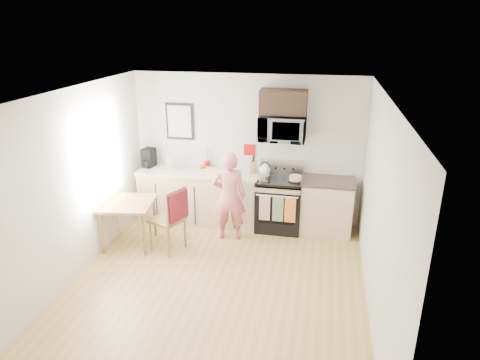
% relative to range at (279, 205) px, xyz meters
% --- Properties ---
extents(floor, '(4.60, 4.60, 0.00)m').
position_rel_range_xyz_m(floor, '(-0.63, -1.98, -0.44)').
color(floor, '#A3823F').
rests_on(floor, ground).
extents(back_wall, '(4.00, 0.04, 2.60)m').
position_rel_range_xyz_m(back_wall, '(-0.63, 0.32, 0.86)').
color(back_wall, beige).
rests_on(back_wall, floor).
extents(front_wall, '(4.00, 0.04, 2.60)m').
position_rel_range_xyz_m(front_wall, '(-0.63, -4.28, 0.86)').
color(front_wall, beige).
rests_on(front_wall, floor).
extents(left_wall, '(0.04, 4.60, 2.60)m').
position_rel_range_xyz_m(left_wall, '(-2.63, -1.98, 0.86)').
color(left_wall, beige).
rests_on(left_wall, floor).
extents(right_wall, '(0.04, 4.60, 2.60)m').
position_rel_range_xyz_m(right_wall, '(1.37, -1.98, 0.86)').
color(right_wall, beige).
rests_on(right_wall, floor).
extents(ceiling, '(4.00, 4.60, 0.04)m').
position_rel_range_xyz_m(ceiling, '(-0.63, -1.98, 2.16)').
color(ceiling, silver).
rests_on(ceiling, back_wall).
extents(window, '(0.06, 1.40, 1.50)m').
position_rel_range_xyz_m(window, '(-2.59, -1.18, 1.11)').
color(window, silver).
rests_on(window, left_wall).
extents(cabinet_left, '(2.10, 0.60, 0.90)m').
position_rel_range_xyz_m(cabinet_left, '(-1.43, 0.02, 0.01)').
color(cabinet_left, tan).
rests_on(cabinet_left, floor).
extents(countertop_left, '(2.14, 0.64, 0.04)m').
position_rel_range_xyz_m(countertop_left, '(-1.43, 0.02, 0.48)').
color(countertop_left, beige).
rests_on(countertop_left, cabinet_left).
extents(cabinet_right, '(0.84, 0.60, 0.90)m').
position_rel_range_xyz_m(cabinet_right, '(0.80, 0.02, 0.01)').
color(cabinet_right, tan).
rests_on(cabinet_right, floor).
extents(countertop_right, '(0.88, 0.64, 0.04)m').
position_rel_range_xyz_m(countertop_right, '(0.80, 0.02, 0.48)').
color(countertop_right, black).
rests_on(countertop_right, cabinet_right).
extents(range, '(0.76, 0.70, 1.16)m').
position_rel_range_xyz_m(range, '(0.00, 0.00, 0.00)').
color(range, black).
rests_on(range, floor).
extents(microwave, '(0.76, 0.51, 0.42)m').
position_rel_range_xyz_m(microwave, '(-0.00, 0.10, 1.32)').
color(microwave, '#B5B5BA').
rests_on(microwave, back_wall).
extents(upper_cabinet, '(0.76, 0.35, 0.40)m').
position_rel_range_xyz_m(upper_cabinet, '(-0.00, 0.15, 1.74)').
color(upper_cabinet, black).
rests_on(upper_cabinet, back_wall).
extents(wall_art, '(0.50, 0.04, 0.65)m').
position_rel_range_xyz_m(wall_art, '(-1.83, 0.30, 1.31)').
color(wall_art, black).
rests_on(wall_art, back_wall).
extents(wall_trivet, '(0.20, 0.02, 0.20)m').
position_rel_range_xyz_m(wall_trivet, '(-0.58, 0.31, 0.86)').
color(wall_trivet, '#AD100E').
rests_on(wall_trivet, back_wall).
extents(person, '(0.60, 0.45, 1.50)m').
position_rel_range_xyz_m(person, '(-0.76, -0.53, 0.31)').
color(person, '#B43148').
rests_on(person, floor).
extents(dining_table, '(0.79, 0.79, 0.74)m').
position_rel_range_xyz_m(dining_table, '(-2.28, -1.07, 0.22)').
color(dining_table, brown).
rests_on(dining_table, floor).
extents(chair, '(0.62, 0.59, 1.06)m').
position_rel_range_xyz_m(chair, '(-1.49, -1.14, 0.25)').
color(chair, brown).
rests_on(chair, floor).
extents(knife_block, '(0.10, 0.14, 0.21)m').
position_rel_range_xyz_m(knife_block, '(-0.48, 0.15, 0.61)').
color(knife_block, brown).
rests_on(knife_block, countertop_left).
extents(utensil_crock, '(0.11, 0.11, 0.32)m').
position_rel_range_xyz_m(utensil_crock, '(-1.34, 0.24, 0.63)').
color(utensil_crock, '#AD100E').
rests_on(utensil_crock, countertop_left).
extents(fruit_bowl, '(0.24, 0.24, 0.10)m').
position_rel_range_xyz_m(fruit_bowl, '(-1.39, 0.11, 0.54)').
color(fruit_bowl, white).
rests_on(fruit_bowl, countertop_left).
extents(milk_carton, '(0.13, 0.13, 0.26)m').
position_rel_range_xyz_m(milk_carton, '(-1.96, -0.01, 0.63)').
color(milk_carton, tan).
rests_on(milk_carton, countertop_left).
extents(coffee_maker, '(0.23, 0.30, 0.34)m').
position_rel_range_xyz_m(coffee_maker, '(-2.38, 0.10, 0.66)').
color(coffee_maker, black).
rests_on(coffee_maker, countertop_left).
extents(bread_bag, '(0.35, 0.20, 0.12)m').
position_rel_range_xyz_m(bread_bag, '(-1.08, -0.15, 0.56)').
color(bread_bag, '#DAB672').
rests_on(bread_bag, countertop_left).
extents(cake, '(0.25, 0.25, 0.08)m').
position_rel_range_xyz_m(cake, '(0.26, -0.07, 0.53)').
color(cake, black).
rests_on(cake, range).
extents(kettle, '(0.19, 0.19, 0.25)m').
position_rel_range_xyz_m(kettle, '(-0.27, 0.10, 0.59)').
color(kettle, white).
rests_on(kettle, range).
extents(pot, '(0.20, 0.33, 0.10)m').
position_rel_range_xyz_m(pot, '(-0.25, -0.15, 0.54)').
color(pot, '#B5B5BA').
rests_on(pot, range).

